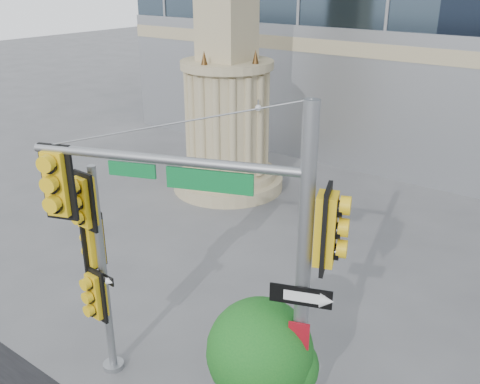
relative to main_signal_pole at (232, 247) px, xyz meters
The scene contains 5 objects.
ground 4.53m from the main_signal_pole, 154.86° to the left, with size 120.00×120.00×0.00m, color #545456.
monument 12.69m from the main_signal_pole, 128.48° to the left, with size 4.40×4.40×16.60m.
main_signal_pole is the anchor object (origin of this frame).
secondary_signal_pole 3.57m from the main_signal_pole, behind, with size 0.82×0.63×4.77m.
street_tree 2.14m from the main_signal_pole, 25.78° to the left, with size 1.92×1.88×3.00m.
Camera 1 is at (6.52, -6.87, 8.17)m, focal length 40.00 mm.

